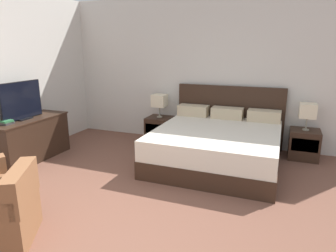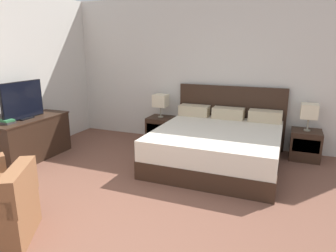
{
  "view_description": "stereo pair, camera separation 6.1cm",
  "coord_description": "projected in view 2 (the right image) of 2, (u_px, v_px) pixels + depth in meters",
  "views": [
    {
      "loc": [
        1.54,
        -1.85,
        1.88
      ],
      "look_at": [
        -0.01,
        2.14,
        0.75
      ],
      "focal_mm": 32.0,
      "sensor_mm": 36.0,
      "label": 1
    },
    {
      "loc": [
        1.59,
        -1.83,
        1.88
      ],
      "look_at": [
        -0.01,
        2.14,
        0.75
      ],
      "focal_mm": 32.0,
      "sensor_mm": 36.0,
      "label": 2
    }
  ],
  "objects": [
    {
      "name": "table_lamp_left",
      "position": [
        161.0,
        101.0,
        5.98
      ],
      "size": [
        0.27,
        0.27,
        0.46
      ],
      "color": "gray",
      "rests_on": "nightstand_left"
    },
    {
      "name": "nightstand_left",
      "position": [
        161.0,
        129.0,
        6.13
      ],
      "size": [
        0.49,
        0.47,
        0.51
      ],
      "color": "#332116",
      "rests_on": "ground"
    },
    {
      "name": "book_blue_cover",
      "position": [
        7.0,
        120.0,
        4.65
      ],
      "size": [
        0.22,
        0.18,
        0.03
      ],
      "primitive_type": "cube",
      "rotation": [
        0.0,
        0.0,
        -0.14
      ],
      "color": "#2D7042",
      "rests_on": "book_red_cover"
    },
    {
      "name": "table_lamp_right",
      "position": [
        309.0,
        111.0,
        5.0
      ],
      "size": [
        0.27,
        0.27,
        0.46
      ],
      "color": "gray",
      "rests_on": "nightstand_right"
    },
    {
      "name": "book_red_cover",
      "position": [
        7.0,
        122.0,
        4.66
      ],
      "size": [
        0.22,
        0.18,
        0.04
      ],
      "primitive_type": "cube",
      "rotation": [
        0.0,
        0.0,
        0.03
      ],
      "color": "#383333",
      "rests_on": "dresser"
    },
    {
      "name": "wall_back",
      "position": [
        203.0,
        72.0,
        5.85
      ],
      "size": [
        6.68,
        0.06,
        2.83
      ],
      "primitive_type": "cube",
      "color": "beige",
      "rests_on": "ground"
    },
    {
      "name": "tv",
      "position": [
        23.0,
        101.0,
        4.9
      ],
      "size": [
        0.18,
        0.81,
        0.62
      ],
      "color": "black",
      "rests_on": "dresser"
    },
    {
      "name": "nightstand_right",
      "position": [
        305.0,
        145.0,
        5.14
      ],
      "size": [
        0.49,
        0.47,
        0.51
      ],
      "color": "#332116",
      "rests_on": "ground"
    },
    {
      "name": "bed",
      "position": [
        218.0,
        144.0,
        4.95
      ],
      "size": [
        2.02,
        2.12,
        1.17
      ],
      "color": "#332116",
      "rests_on": "ground"
    },
    {
      "name": "dresser",
      "position": [
        31.0,
        138.0,
        5.14
      ],
      "size": [
        0.57,
        1.37,
        0.72
      ],
      "color": "#332116",
      "rests_on": "ground"
    }
  ]
}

